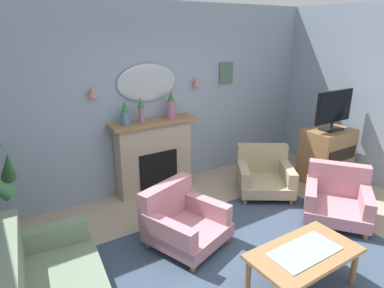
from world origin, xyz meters
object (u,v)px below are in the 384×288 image
(armchair_beside_couch, at_px, (337,197))
(armchair_by_coffee_table, at_px, (182,220))
(fireplace, at_px, (154,157))
(armchair_in_corner, at_px, (264,174))
(tv_flatscreen, at_px, (334,109))
(tv_cabinet, at_px, (326,155))
(mantel_vase_right, at_px, (141,109))
(mantel_vase_centre, at_px, (125,115))
(coffee_table, at_px, (304,256))
(mantel_vase_left, at_px, (171,106))
(wall_sconce_left, at_px, (92,92))
(wall_mirror, at_px, (147,83))
(framed_picture, at_px, (226,73))
(wall_sconce_right, at_px, (197,82))

(armchair_beside_couch, relative_size, armchair_by_coffee_table, 1.10)
(fireplace, distance_m, armchair_by_coffee_table, 1.52)
(armchair_in_corner, relative_size, tv_flatscreen, 1.34)
(fireplace, relative_size, tv_cabinet, 1.51)
(mantel_vase_right, bearing_deg, tv_flatscreen, -23.60)
(mantel_vase_centre, xyz_separation_m, coffee_table, (0.65, -2.74, -0.93))
(tv_cabinet, bearing_deg, armchair_beside_couch, -136.91)
(mantel_vase_left, height_order, wall_sconce_left, wall_sconce_left)
(fireplace, height_order, wall_mirror, wall_mirror)
(framed_picture, distance_m, armchair_beside_couch, 2.69)
(fireplace, bearing_deg, armchair_in_corner, -35.13)
(coffee_table, distance_m, armchair_in_corner, 2.15)
(coffee_table, bearing_deg, armchair_in_corner, 55.73)
(wall_sconce_right, bearing_deg, tv_cabinet, -37.00)
(wall_sconce_left, distance_m, tv_flatscreen, 3.74)
(wall_mirror, bearing_deg, wall_sconce_right, -3.37)
(wall_sconce_right, xyz_separation_m, tv_cabinet, (1.76, -1.33, -1.21))
(mantel_vase_left, relative_size, coffee_table, 0.39)
(wall_mirror, xyz_separation_m, coffee_table, (0.20, -2.91, -1.33))
(coffee_table, distance_m, tv_flatscreen, 2.97)
(armchair_beside_couch, distance_m, armchair_by_coffee_table, 2.16)
(mantel_vase_left, bearing_deg, armchair_by_coffee_table, -115.60)
(wall_mirror, bearing_deg, armchair_in_corner, -38.80)
(wall_sconce_left, distance_m, armchair_by_coffee_table, 2.11)
(fireplace, height_order, wall_sconce_right, wall_sconce_right)
(mantel_vase_centre, relative_size, coffee_table, 0.32)
(mantel_vase_left, distance_m, framed_picture, 1.28)
(armchair_in_corner, bearing_deg, framed_picture, 85.53)
(armchair_beside_couch, xyz_separation_m, tv_cabinet, (0.93, 0.87, 0.15))
(mantel_vase_right, height_order, tv_flatscreen, tv_flatscreen)
(wall_sconce_left, height_order, armchair_in_corner, wall_sconce_left)
(fireplace, bearing_deg, armchair_by_coffee_table, -104.74)
(wall_mirror, bearing_deg, armchair_by_coffee_table, -103.48)
(mantel_vase_centre, xyz_separation_m, armchair_beside_couch, (2.13, -2.08, -1.01))
(framed_picture, xyz_separation_m, tv_flatscreen, (1.11, -1.41, -0.50))
(mantel_vase_right, distance_m, wall_sconce_right, 1.10)
(mantel_vase_left, relative_size, framed_picture, 1.19)
(tv_cabinet, bearing_deg, coffee_table, -147.58)
(framed_picture, bearing_deg, wall_sconce_left, -178.54)
(framed_picture, distance_m, armchair_in_corner, 1.84)
(mantel_vase_right, distance_m, armchair_by_coffee_table, 1.79)
(wall_mirror, height_order, framed_picture, wall_mirror)
(mantel_vase_centre, distance_m, armchair_beside_couch, 3.14)
(coffee_table, bearing_deg, armchair_by_coffee_table, 113.94)
(mantel_vase_left, relative_size, armchair_beside_couch, 0.38)
(mantel_vase_right, height_order, wall_mirror, wall_mirror)
(fireplace, height_order, wall_sconce_left, wall_sconce_left)
(wall_sconce_right, bearing_deg, tv_flatscreen, -37.43)
(mantel_vase_right, xyz_separation_m, tv_flatscreen, (2.81, -1.23, -0.12))
(armchair_beside_couch, bearing_deg, armchair_in_corner, 103.46)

